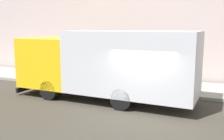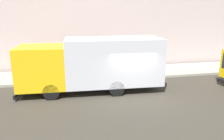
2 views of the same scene
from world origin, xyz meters
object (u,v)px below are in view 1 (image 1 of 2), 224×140
Objects in this scene: street_sign_post at (114,60)px; pedestrian_standing at (123,66)px; pedestrian_third at (83,67)px; large_utility_truck at (106,63)px; traffic_cone_orange at (77,77)px; pedestrian_walking at (88,63)px.

pedestrian_standing is at bearing 2.17° from street_sign_post.
pedestrian_third is (-1.64, 1.84, 0.04)m from pedestrian_standing.
large_utility_truck is 13.40× the size of traffic_cone_orange.
large_utility_truck reaches higher than pedestrian_walking.
street_sign_post is at bearing -171.76° from pedestrian_walking.
pedestrian_walking is at bearing 55.55° from street_sign_post.
pedestrian_walking is at bearing 2.12° from traffic_cone_orange.
pedestrian_third is at bearing 89.40° from street_sign_post.
pedestrian_walking is 1.07× the size of pedestrian_standing.
pedestrian_standing is at bearing 10.31° from large_utility_truck.
traffic_cone_orange is (2.14, 2.85, -1.26)m from large_utility_truck.
pedestrian_standing is at bearing -55.34° from traffic_cone_orange.
street_sign_post is at bearing 145.44° from pedestrian_third.
large_utility_truck is at bearing 104.53° from pedestrian_third.
pedestrian_third is 0.77m from traffic_cone_orange.
pedestrian_walking is 2.80× the size of traffic_cone_orange.
pedestrian_standing is 2.88m from traffic_cone_orange.
pedestrian_standing is 0.70× the size of street_sign_post.
large_utility_truck reaches higher than pedestrian_third.
pedestrian_third reaches higher than pedestrian_standing.
street_sign_post is at bearing 14.89° from large_utility_truck.
pedestrian_walking is 1.03× the size of pedestrian_third.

